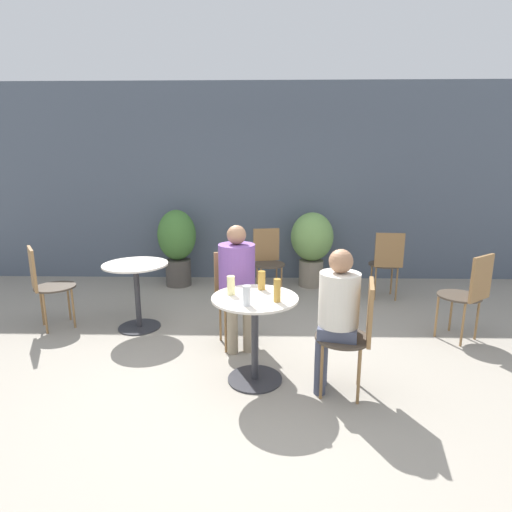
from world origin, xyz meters
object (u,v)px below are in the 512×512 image
(bistro_chair_1, at_px, (234,289))
(bistro_chair_2, at_px, (268,256))
(bistro_chair_4, at_px, (44,280))
(bistro_chair_3, at_px, (387,259))
(beer_glass_1, at_px, (247,296))
(potted_plant_0, at_px, (177,242))
(cafe_table_near, at_px, (255,322))
(seated_person_0, at_px, (337,308))
(potted_plant_1, at_px, (312,242))
(beer_glass_3, at_px, (262,280))
(bistro_chair_5, at_px, (470,290))
(cafe_table_far, at_px, (137,283))
(beer_glass_0, at_px, (231,285))
(beer_glass_2, at_px, (277,290))
(bistro_chair_0, at_px, (356,328))
(seated_person_1, at_px, (237,277))

(bistro_chair_1, height_order, bistro_chair_2, same)
(bistro_chair_4, bearing_deg, bistro_chair_3, -110.38)
(beer_glass_1, relative_size, potted_plant_0, 0.14)
(cafe_table_near, distance_m, seated_person_0, 0.68)
(potted_plant_1, bearing_deg, beer_glass_3, -105.91)
(bistro_chair_3, bearing_deg, bistro_chair_5, 112.55)
(cafe_table_far, distance_m, potted_plant_1, 2.68)
(bistro_chair_4, distance_m, beer_glass_0, 2.36)
(cafe_table_far, distance_m, seated_person_0, 2.34)
(beer_glass_2, height_order, potted_plant_1, potted_plant_1)
(bistro_chair_3, xyz_separation_m, seated_person_0, (-1.07, -2.28, 0.15))
(beer_glass_1, distance_m, beer_glass_3, 0.42)
(bistro_chair_0, distance_m, potted_plant_0, 3.55)
(beer_glass_1, bearing_deg, bistro_chair_5, 24.45)
(cafe_table_near, height_order, potted_plant_1, potted_plant_1)
(bistro_chair_3, height_order, beer_glass_3, bistro_chair_3)
(seated_person_1, bearing_deg, beer_glass_2, -80.35)
(bistro_chair_3, xyz_separation_m, beer_glass_0, (-1.91, -2.06, 0.26))
(bistro_chair_2, relative_size, beer_glass_2, 5.04)
(bistro_chair_3, xyz_separation_m, potted_plant_0, (-2.94, 0.61, 0.10))
(bistro_chair_4, bearing_deg, cafe_table_near, -149.47)
(seated_person_0, bearing_deg, bistro_chair_0, 90.00)
(bistro_chair_4, xyz_separation_m, bistro_chair_5, (4.48, -0.24, 0.00))
(cafe_table_far, bearing_deg, potted_plant_0, 86.51)
(bistro_chair_0, bearing_deg, bistro_chair_1, -120.00)
(bistro_chair_0, bearing_deg, beer_glass_2, -83.88)
(bistro_chair_4, relative_size, potted_plant_1, 0.84)
(bistro_chair_5, relative_size, beer_glass_3, 5.73)
(cafe_table_far, bearing_deg, bistro_chair_1, -15.92)
(cafe_table_far, xyz_separation_m, beer_glass_3, (1.38, -0.89, 0.30))
(bistro_chair_5, bearing_deg, beer_glass_2, -11.32)
(beer_glass_0, bearing_deg, beer_glass_2, -24.25)
(beer_glass_0, bearing_deg, bistro_chair_3, 47.24)
(bistro_chair_2, relative_size, bistro_chair_3, 1.00)
(beer_glass_2, bearing_deg, seated_person_0, -5.28)
(seated_person_0, xyz_separation_m, seated_person_1, (-0.82, 0.78, 0.02))
(bistro_chair_5, height_order, beer_glass_2, bistro_chair_5)
(beer_glass_1, bearing_deg, beer_glass_2, 20.96)
(cafe_table_near, xyz_separation_m, beer_glass_0, (-0.20, 0.06, 0.29))
(potted_plant_0, distance_m, potted_plant_1, 2.01)
(bistro_chair_3, bearing_deg, seated_person_1, 42.26)
(beer_glass_3, bearing_deg, bistro_chair_4, 160.49)
(beer_glass_2, bearing_deg, bistro_chair_3, 55.53)
(cafe_table_far, xyz_separation_m, bistro_chair_5, (3.48, -0.28, 0.04))
(beer_glass_0, height_order, beer_glass_3, beer_glass_3)
(potted_plant_0, bearing_deg, beer_glass_2, -63.65)
(seated_person_0, bearing_deg, potted_plant_0, -133.61)
(seated_person_1, distance_m, beer_glass_0, 0.58)
(cafe_table_near, bearing_deg, bistro_chair_5, 20.51)
(beer_glass_0, bearing_deg, beer_glass_3, 29.39)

